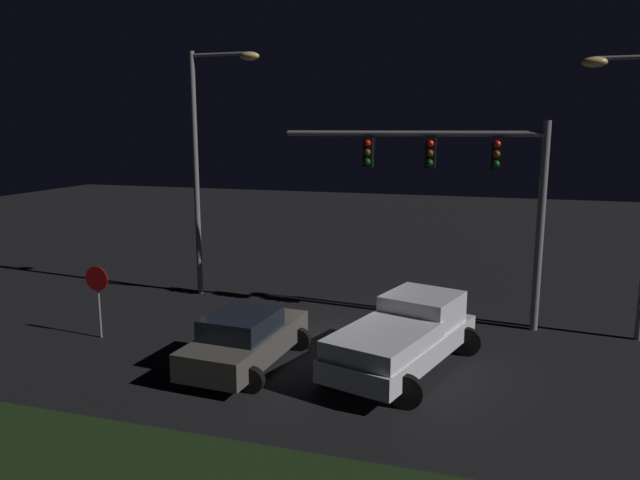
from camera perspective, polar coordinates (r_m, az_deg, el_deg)
ground_plane at (r=18.31m, az=1.72°, el=-9.44°), size 80.00×80.00×0.00m
pickup_truck at (r=16.08m, az=8.17°, el=-8.66°), size 3.89×5.75×1.80m
car_sedan at (r=16.29m, az=-7.14°, el=-9.34°), size 2.67×4.51×1.51m
traffic_signal_gantry at (r=19.35m, az=13.27°, el=6.26°), size 8.32×0.56×6.50m
street_lamp_left at (r=22.56m, az=-10.67°, el=8.71°), size 2.71×0.44×8.98m
street_lamp_right at (r=19.62m, az=28.08°, el=6.30°), size 2.27×0.44×8.38m
stop_sign at (r=19.18m, az=-20.42°, el=-4.30°), size 0.76×0.08×2.23m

